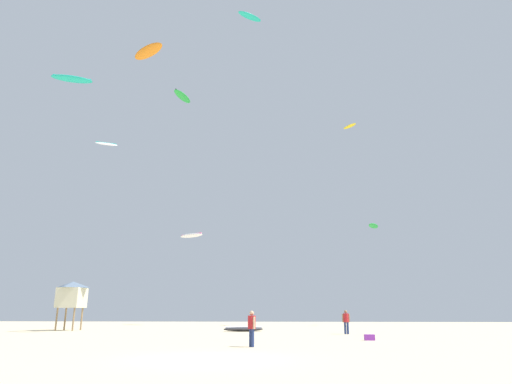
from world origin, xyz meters
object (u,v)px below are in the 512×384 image
(person_foreground, at_px, (252,326))
(kite_aloft_1, at_px, (106,144))
(kite_aloft_7, at_px, (350,126))
(lifeguard_tower, at_px, (72,294))
(cooler_box, at_px, (369,337))
(kite_grounded_near, at_px, (243,329))
(kite_aloft_6, at_px, (148,51))
(person_midground, at_px, (346,320))
(kite_aloft_3, at_px, (72,79))
(kite_aloft_2, at_px, (373,226))
(kite_aloft_4, at_px, (250,16))
(kite_aloft_0, at_px, (182,96))
(kite_aloft_5, at_px, (191,235))

(person_foreground, bearing_deg, kite_aloft_1, -88.56)
(kite_aloft_7, bearing_deg, lifeguard_tower, -153.66)
(cooler_box, bearing_deg, lifeguard_tower, 152.95)
(person_foreground, xyz_separation_m, cooler_box, (6.19, 5.27, -0.77))
(kite_grounded_near, distance_m, kite_aloft_6, 26.32)
(kite_aloft_6, bearing_deg, person_midground, -4.84)
(kite_aloft_3, bearing_deg, kite_aloft_6, -10.83)
(person_midground, bearing_deg, kite_aloft_6, -93.35)
(kite_aloft_2, relative_size, kite_aloft_4, 1.21)
(lifeguard_tower, relative_size, kite_aloft_2, 1.50)
(kite_aloft_1, height_order, kite_aloft_6, kite_aloft_6)
(kite_aloft_0, bearing_deg, kite_aloft_4, -17.65)
(kite_aloft_0, distance_m, kite_aloft_6, 5.62)
(kite_grounded_near, distance_m, kite_aloft_5, 23.14)
(kite_aloft_7, bearing_deg, person_foreground, -107.84)
(kite_aloft_0, relative_size, kite_aloft_2, 0.99)
(person_midground, bearing_deg, kite_aloft_0, -96.39)
(kite_aloft_3, relative_size, kite_aloft_7, 1.99)
(kite_aloft_7, bearing_deg, kite_aloft_3, -151.67)
(cooler_box, height_order, kite_aloft_5, kite_aloft_5)
(person_midground, height_order, kite_aloft_5, kite_aloft_5)
(kite_aloft_2, bearing_deg, kite_aloft_6, -138.89)
(person_foreground, distance_m, lifeguard_tower, 24.53)
(lifeguard_tower, height_order, kite_aloft_6, kite_aloft_6)
(kite_aloft_0, xyz_separation_m, kite_aloft_6, (-3.32, -0.44, 4.51))
(cooler_box, bearing_deg, kite_aloft_7, 81.74)
(kite_aloft_1, bearing_deg, kite_grounded_near, -34.44)
(kite_aloft_1, bearing_deg, cooler_box, -41.62)
(kite_aloft_3, bearing_deg, kite_aloft_4, -9.95)
(kite_aloft_2, height_order, kite_aloft_4, kite_aloft_4)
(cooler_box, bearing_deg, kite_aloft_2, 77.47)
(person_midground, relative_size, kite_aloft_6, 0.44)
(kite_grounded_near, bearing_deg, person_foreground, -83.00)
(kite_grounded_near, height_order, kite_aloft_2, kite_aloft_2)
(person_foreground, relative_size, kite_aloft_2, 0.57)
(kite_aloft_6, bearing_deg, kite_aloft_3, 169.17)
(lifeguard_tower, relative_size, kite_aloft_1, 1.47)
(kite_aloft_1, bearing_deg, kite_aloft_4, -41.00)
(kite_aloft_0, distance_m, kite_aloft_7, 24.26)
(kite_grounded_near, xyz_separation_m, kite_aloft_3, (-16.67, -1.11, 23.01))
(kite_aloft_2, xyz_separation_m, kite_aloft_3, (-31.32, -18.97, 11.14))
(person_foreground, bearing_deg, kite_aloft_5, -106.86)
(kite_aloft_0, bearing_deg, kite_aloft_3, 174.55)
(kite_aloft_3, bearing_deg, kite_aloft_0, -5.45)
(person_foreground, relative_size, kite_aloft_1, 0.56)
(person_midground, xyz_separation_m, kite_aloft_7, (4.05, 18.32, 23.24))
(kite_aloft_2, bearing_deg, person_midground, -107.26)
(kite_aloft_2, distance_m, kite_aloft_3, 38.27)
(kite_aloft_2, distance_m, kite_aloft_7, 12.97)
(lifeguard_tower, xyz_separation_m, cooler_box, (23.48, -11.99, -2.89))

